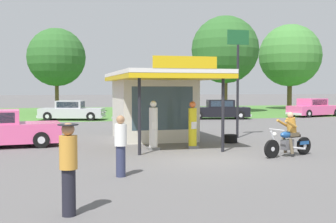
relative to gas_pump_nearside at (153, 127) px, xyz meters
The scene contains 17 objects.
ground_plane 3.10m from the gas_pump_nearside, 65.50° to the right, with size 300.00×300.00×0.00m, color #5B5959.
grass_verge_strip 27.34m from the gas_pump_nearside, 87.42° to the left, with size 120.00×24.00×0.01m, color #477A33.
service_station_kiosk 3.49m from the gas_pump_nearside, 76.05° to the left, with size 4.13×7.43×3.58m.
gas_pump_nearside is the anchor object (origin of this frame).
gas_pump_offside 1.62m from the gas_pump_nearside, ahead, with size 0.44×0.44×1.90m.
motorcycle_with_rider 5.18m from the gas_pump_nearside, 33.64° to the right, with size 2.18×0.87×1.58m.
parked_car_back_row_left 17.92m from the gas_pump_nearside, 60.56° to the left, with size 5.24×2.77×1.51m.
parked_car_back_row_centre_right 17.54m from the gas_pump_nearside, 98.21° to the left, with size 5.26×3.14×1.49m.
parked_car_back_row_right 14.19m from the gas_pump_nearside, 78.00° to the left, with size 5.63×2.56×1.55m.
parked_car_back_row_centre 24.28m from the gas_pump_nearside, 42.38° to the left, with size 5.39×3.05×1.56m.
bystander_standing_back_lot 9.04m from the gas_pump_nearside, 112.96° to the right, with size 0.39×0.39×1.77m.
bystander_leaning_by_kiosk 5.34m from the gas_pump_nearside, 112.38° to the right, with size 0.34×0.34×1.69m.
tree_oak_right 28.72m from the gas_pump_nearside, 62.21° to the left, with size 6.86×6.86×9.80m.
tree_oak_centre 27.98m from the gas_pump_nearside, 97.35° to the left, with size 5.67×5.67×8.30m.
tree_oak_far_left 36.76m from the gas_pump_nearside, 51.24° to the left, with size 7.13×7.13×9.78m.
roadside_pole_sign 6.27m from the gas_pump_nearside, 31.02° to the left, with size 1.10×0.12×5.23m.
spare_tire_stack 4.06m from the gas_pump_nearside, 18.15° to the left, with size 0.60×0.60×0.36m.
Camera 1 is at (-4.99, -13.96, 2.42)m, focal length 46.45 mm.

